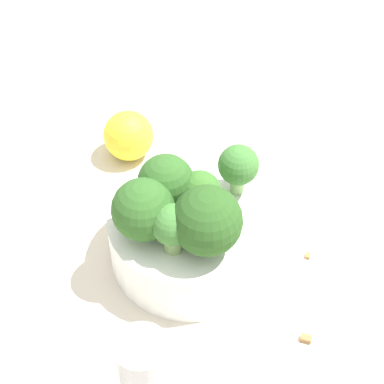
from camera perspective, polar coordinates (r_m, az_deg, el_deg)
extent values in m
plane|color=beige|center=(0.61, 0.00, -5.57)|extent=(3.00, 3.00, 0.00)
cylinder|color=white|center=(0.59, 0.00, -3.97)|extent=(0.15, 0.15, 0.05)
cylinder|color=#8EB770|center=(0.57, -2.27, -0.63)|extent=(0.02, 0.02, 0.02)
sphere|color=#2D5B23|center=(0.55, -2.33, 0.86)|extent=(0.05, 0.05, 0.05)
cylinder|color=#84AD66|center=(0.55, -4.25, -2.99)|extent=(0.02, 0.02, 0.02)
sphere|color=#2D5B23|center=(0.53, -4.36, -1.58)|extent=(0.05, 0.05, 0.05)
cylinder|color=#84AD66|center=(0.56, 0.80, -1.23)|extent=(0.03, 0.03, 0.02)
sphere|color=#386B28|center=(0.55, 0.82, -0.04)|extent=(0.04, 0.04, 0.04)
cylinder|color=#7A9E5B|center=(0.54, -1.70, -4.24)|extent=(0.02, 0.02, 0.02)
sphere|color=#3D7533|center=(0.52, -1.75, -2.92)|extent=(0.04, 0.04, 0.04)
cylinder|color=#8EB770|center=(0.58, 4.25, 0.88)|extent=(0.02, 0.02, 0.03)
sphere|color=#3D7533|center=(0.57, 4.35, 2.26)|extent=(0.04, 0.04, 0.04)
cylinder|color=#7A9E5B|center=(0.54, 1.30, -4.15)|extent=(0.02, 0.02, 0.02)
sphere|color=#28511E|center=(0.52, 1.34, -2.57)|extent=(0.06, 0.06, 0.06)
cylinder|color=silver|center=(0.50, -4.24, -16.42)|extent=(0.04, 0.04, 0.06)
cylinder|color=#B7B7BC|center=(0.46, -4.52, -14.01)|extent=(0.04, 0.04, 0.02)
sphere|color=yellow|center=(0.69, -5.67, 5.01)|extent=(0.05, 0.05, 0.05)
cube|color=olive|center=(0.56, 10.14, -12.57)|extent=(0.01, 0.01, 0.01)
cube|color=olive|center=(0.61, 10.28, -5.49)|extent=(0.01, 0.01, 0.01)
cube|color=tan|center=(0.54, -4.35, -14.93)|extent=(0.01, 0.01, 0.01)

